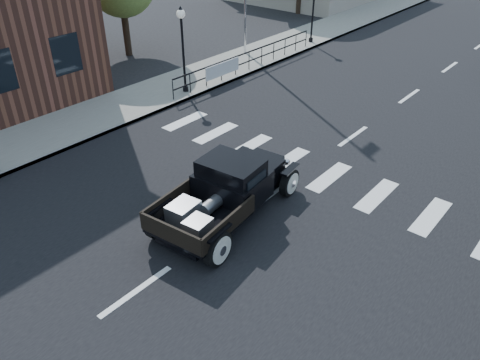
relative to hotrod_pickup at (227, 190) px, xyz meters
The scene contains 9 objects.
ground 1.01m from the hotrod_pickup, 54.12° to the right, with size 120.00×120.00×0.00m, color black.
road 14.58m from the hotrod_pickup, 88.72° to the left, with size 14.00×80.00×0.02m, color black.
road_markings 9.59m from the hotrod_pickup, 88.05° to the left, with size 12.00×60.00×0.06m, color silver, non-canonical shape.
sidewalk_left 16.71m from the hotrod_pickup, 119.33° to the left, with size 3.00×80.00×0.15m, color gray.
railing 11.83m from the hotrod_pickup, 126.14° to the left, with size 0.08×10.00×1.00m, color black, non-canonical shape.
banner 10.23m from the hotrod_pickup, 132.40° to the left, with size 0.04×2.20×0.60m, color silver, non-canonical shape.
lamp_post_b 9.21m from the hotrod_pickup, 142.66° to the left, with size 0.36×0.36×3.54m, color black, non-canonical shape.
lamp_post_c 17.20m from the hotrod_pickup, 115.07° to the left, with size 0.36×0.36×3.54m, color black, non-canonical shape.
hotrod_pickup is the anchor object (origin of this frame).
Camera 1 is at (6.61, -7.27, 7.69)m, focal length 35.00 mm.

